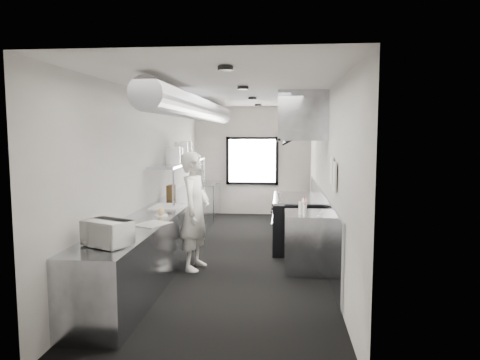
% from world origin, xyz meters
% --- Properties ---
extents(floor, '(3.00, 8.00, 0.01)m').
position_xyz_m(floor, '(0.00, 0.00, 0.00)').
color(floor, black).
rests_on(floor, ground).
extents(ceiling, '(3.00, 8.00, 0.01)m').
position_xyz_m(ceiling, '(0.00, 0.00, 2.80)').
color(ceiling, silver).
rests_on(ceiling, wall_back).
extents(wall_back, '(3.00, 0.02, 2.80)m').
position_xyz_m(wall_back, '(0.00, 4.00, 1.40)').
color(wall_back, beige).
rests_on(wall_back, floor).
extents(wall_front, '(3.00, 0.02, 2.80)m').
position_xyz_m(wall_front, '(0.00, -4.00, 1.40)').
color(wall_front, beige).
rests_on(wall_front, floor).
extents(wall_left, '(0.02, 8.00, 2.80)m').
position_xyz_m(wall_left, '(-1.50, 0.00, 1.40)').
color(wall_left, beige).
rests_on(wall_left, floor).
extents(wall_right, '(0.02, 8.00, 2.80)m').
position_xyz_m(wall_right, '(1.50, 0.00, 1.40)').
color(wall_right, beige).
rests_on(wall_right, floor).
extents(wall_cladding, '(0.03, 5.50, 1.10)m').
position_xyz_m(wall_cladding, '(1.48, 0.30, 0.55)').
color(wall_cladding, '#92979F').
rests_on(wall_cladding, wall_right).
extents(hvac_duct, '(0.40, 6.40, 0.40)m').
position_xyz_m(hvac_duct, '(-0.70, 0.40, 2.55)').
color(hvac_duct, gray).
rests_on(hvac_duct, ceiling).
extents(service_window, '(1.36, 0.05, 1.25)m').
position_xyz_m(service_window, '(0.00, 3.96, 1.40)').
color(service_window, white).
rests_on(service_window, wall_back).
extents(exhaust_hood, '(0.81, 2.20, 0.88)m').
position_xyz_m(exhaust_hood, '(1.10, 0.70, 2.39)').
color(exhaust_hood, '#92979F').
rests_on(exhaust_hood, ceiling).
extents(prep_counter, '(0.70, 6.00, 0.90)m').
position_xyz_m(prep_counter, '(-1.15, -0.50, 0.45)').
color(prep_counter, '#92979F').
rests_on(prep_counter, floor).
extents(pass_shelf, '(0.45, 3.00, 0.68)m').
position_xyz_m(pass_shelf, '(-1.19, 1.00, 1.54)').
color(pass_shelf, '#92979F').
rests_on(pass_shelf, prep_counter).
extents(range, '(0.88, 1.60, 0.94)m').
position_xyz_m(range, '(1.04, 0.70, 0.47)').
color(range, black).
rests_on(range, floor).
extents(bottle_station, '(0.65, 0.80, 0.90)m').
position_xyz_m(bottle_station, '(1.15, -0.70, 0.45)').
color(bottle_station, '#92979F').
rests_on(bottle_station, floor).
extents(far_work_table, '(0.70, 1.20, 0.90)m').
position_xyz_m(far_work_table, '(-1.15, 3.20, 0.45)').
color(far_work_table, '#92979F').
rests_on(far_work_table, floor).
extents(notice_sheet_a, '(0.02, 0.28, 0.38)m').
position_xyz_m(notice_sheet_a, '(1.47, -1.20, 1.60)').
color(notice_sheet_a, white).
rests_on(notice_sheet_a, wall_right).
extents(notice_sheet_b, '(0.02, 0.28, 0.38)m').
position_xyz_m(notice_sheet_b, '(1.47, -1.55, 1.55)').
color(notice_sheet_b, white).
rests_on(notice_sheet_b, wall_right).
extents(line_cook, '(0.54, 0.73, 1.83)m').
position_xyz_m(line_cook, '(-0.56, -0.79, 0.92)').
color(line_cook, silver).
rests_on(line_cook, floor).
extents(microwave, '(0.57, 0.52, 0.28)m').
position_xyz_m(microwave, '(-1.12, -2.92, 1.04)').
color(microwave, white).
rests_on(microwave, prep_counter).
extents(deli_tub_a, '(0.20, 0.20, 0.11)m').
position_xyz_m(deli_tub_a, '(-1.34, -2.81, 0.95)').
color(deli_tub_a, beige).
rests_on(deli_tub_a, prep_counter).
extents(deli_tub_b, '(0.19, 0.19, 0.11)m').
position_xyz_m(deli_tub_b, '(-1.30, -2.54, 0.96)').
color(deli_tub_b, beige).
rests_on(deli_tub_b, prep_counter).
extents(newspaper, '(0.50, 0.54, 0.01)m').
position_xyz_m(newspaper, '(-0.95, -1.77, 0.91)').
color(newspaper, white).
rests_on(newspaper, prep_counter).
extents(small_plate, '(0.23, 0.23, 0.02)m').
position_xyz_m(small_plate, '(-1.00, -1.15, 0.91)').
color(small_plate, white).
rests_on(small_plate, prep_counter).
extents(pastry, '(0.10, 0.10, 0.10)m').
position_xyz_m(pastry, '(-1.00, -1.15, 0.96)').
color(pastry, tan).
rests_on(pastry, small_plate).
extents(cutting_board, '(0.47, 0.62, 0.02)m').
position_xyz_m(cutting_board, '(-1.12, -0.39, 0.91)').
color(cutting_board, white).
rests_on(cutting_board, prep_counter).
extents(knife_block, '(0.12, 0.24, 0.26)m').
position_xyz_m(knife_block, '(-1.27, 0.51, 1.03)').
color(knife_block, brown).
rests_on(knife_block, prep_counter).
extents(plate_stack_a, '(0.29, 0.29, 0.31)m').
position_xyz_m(plate_stack_a, '(-1.19, 0.35, 1.72)').
color(plate_stack_a, white).
rests_on(plate_stack_a, pass_shelf).
extents(plate_stack_b, '(0.25, 0.25, 0.27)m').
position_xyz_m(plate_stack_b, '(-1.22, 0.84, 1.71)').
color(plate_stack_b, white).
rests_on(plate_stack_b, pass_shelf).
extents(plate_stack_c, '(0.33, 0.33, 0.37)m').
position_xyz_m(plate_stack_c, '(-1.19, 1.06, 1.76)').
color(plate_stack_c, white).
rests_on(plate_stack_c, pass_shelf).
extents(plate_stack_d, '(0.26, 0.26, 0.38)m').
position_xyz_m(plate_stack_d, '(-1.21, 1.56, 1.76)').
color(plate_stack_d, white).
rests_on(plate_stack_d, pass_shelf).
extents(squeeze_bottle_a, '(0.07, 0.07, 0.17)m').
position_xyz_m(squeeze_bottle_a, '(1.12, -0.97, 0.98)').
color(squeeze_bottle_a, white).
rests_on(squeeze_bottle_a, bottle_station).
extents(squeeze_bottle_b, '(0.07, 0.07, 0.19)m').
position_xyz_m(squeeze_bottle_b, '(1.06, -0.84, 1.00)').
color(squeeze_bottle_b, white).
rests_on(squeeze_bottle_b, bottle_station).
extents(squeeze_bottle_c, '(0.07, 0.07, 0.20)m').
position_xyz_m(squeeze_bottle_c, '(1.12, -0.75, 1.00)').
color(squeeze_bottle_c, white).
rests_on(squeeze_bottle_c, bottle_station).
extents(squeeze_bottle_d, '(0.07, 0.07, 0.18)m').
position_xyz_m(squeeze_bottle_d, '(1.13, -0.53, 0.99)').
color(squeeze_bottle_d, white).
rests_on(squeeze_bottle_d, bottle_station).
extents(squeeze_bottle_e, '(0.07, 0.07, 0.18)m').
position_xyz_m(squeeze_bottle_e, '(1.13, -0.40, 0.99)').
color(squeeze_bottle_e, white).
rests_on(squeeze_bottle_e, bottle_station).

